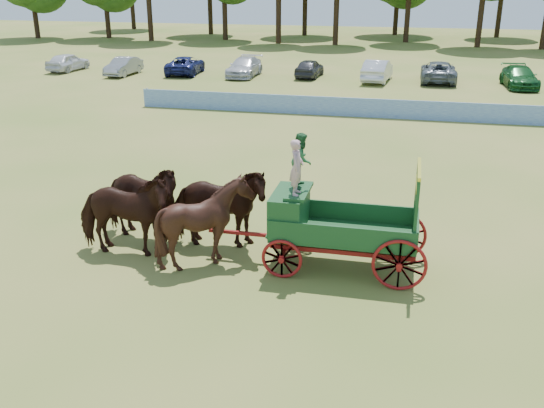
{
  "coord_description": "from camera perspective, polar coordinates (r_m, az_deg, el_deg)",
  "views": [
    {
      "loc": [
        1.55,
        -15.68,
        7.52
      ],
      "look_at": [
        -2.06,
        0.21,
        1.3
      ],
      "focal_mm": 40.0,
      "sensor_mm": 36.0,
      "label": 1
    }
  ],
  "objects": [
    {
      "name": "farm_dray",
      "position": [
        16.19,
        4.36,
        -0.7
      ],
      "size": [
        6.0,
        2.0,
        3.61
      ],
      "color": "maroon",
      "rests_on": "ground"
    },
    {
      "name": "horse_lead_right",
      "position": [
        18.29,
        -12.3,
        0.26
      ],
      "size": [
        3.09,
        1.82,
        2.45
      ],
      "primitive_type": "imported",
      "rotation": [
        0.0,
        0.0,
        1.39
      ],
      "color": "black",
      "rests_on": "ground"
    },
    {
      "name": "sponsor_banner",
      "position": [
        34.5,
        8.4,
        8.97
      ],
      "size": [
        26.0,
        0.08,
        1.05
      ],
      "primitive_type": "cube",
      "color": "#1E49A4",
      "rests_on": "ground"
    },
    {
      "name": "parked_cars",
      "position": [
        46.47,
        15.66,
        11.74
      ],
      "size": [
        57.1,
        7.05,
        1.59
      ],
      "color": "silver",
      "rests_on": "ground"
    },
    {
      "name": "horse_lead_left",
      "position": [
        17.37,
        -13.8,
        -0.99
      ],
      "size": [
        2.98,
        1.49,
        2.45
      ],
      "primitive_type": "imported",
      "rotation": [
        0.0,
        0.0,
        1.63
      ],
      "color": "black",
      "rests_on": "ground"
    },
    {
      "name": "horse_wheel_left",
      "position": [
        16.47,
        -6.28,
        -1.69
      ],
      "size": [
        2.42,
        2.19,
        2.46
      ],
      "primitive_type": "imported",
      "rotation": [
        0.0,
        0.0,
        1.47
      ],
      "color": "black",
      "rests_on": "ground"
    },
    {
      "name": "ground",
      "position": [
        17.46,
        6.48,
        -4.76
      ],
      "size": [
        160.0,
        160.0,
        0.0
      ],
      "primitive_type": "plane",
      "color": "olive",
      "rests_on": "ground"
    },
    {
      "name": "horse_wheel_right",
      "position": [
        17.44,
        -5.12,
        -0.35
      ],
      "size": [
        3.04,
        1.66,
        2.45
      ],
      "primitive_type": "imported",
      "rotation": [
        0.0,
        0.0,
        1.69
      ],
      "color": "black",
      "rests_on": "ground"
    }
  ]
}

